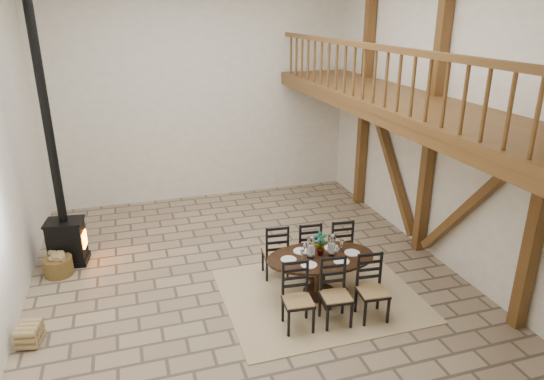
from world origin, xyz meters
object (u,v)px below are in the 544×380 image
object	(u,v)px
wood_stove	(61,204)
log_stack	(30,334)
log_basket	(58,265)
dining_table	(320,275)

from	to	relation	value
wood_stove	log_stack	size ratio (longest dim) A/B	11.57
wood_stove	log_basket	size ratio (longest dim) A/B	10.46
log_basket	log_stack	world-z (taller)	log_basket
log_stack	dining_table	bearing A→B (deg)	-0.99
dining_table	log_basket	distance (m)	4.47
wood_stove	log_stack	bearing A→B (deg)	-90.86
dining_table	wood_stove	world-z (taller)	wood_stove
log_stack	wood_stove	bearing A→B (deg)	81.52
wood_stove	log_basket	xyz separation A→B (m)	(-0.14, -0.39, -0.96)
wood_stove	log_stack	world-z (taller)	wood_stove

